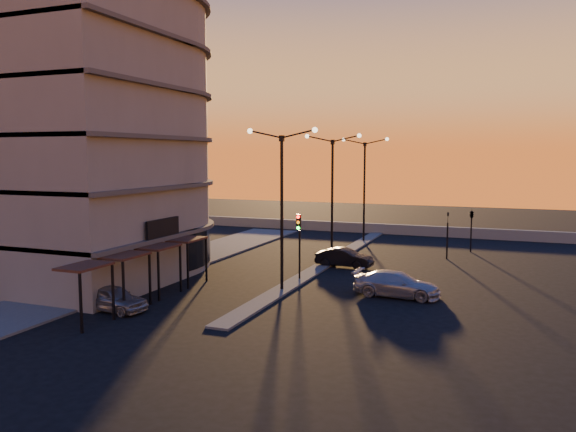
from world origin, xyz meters
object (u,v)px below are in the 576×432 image
at_px(traffic_light_main, 299,236).
at_px(streetlamp_mid, 332,187).
at_px(car_sedan, 344,258).
at_px(car_wagon, 397,284).
at_px(car_hatchback, 112,298).

bearing_deg(traffic_light_main, streetlamp_mid, 90.00).
xyz_separation_m(streetlamp_mid, traffic_light_main, (0.00, -7.13, -2.70)).
distance_m(car_sedan, car_wagon, 8.63).
bearing_deg(traffic_light_main, car_hatchback, -123.06).
distance_m(traffic_light_main, car_hatchback, 12.12).
distance_m(streetlamp_mid, car_wagon, 12.04).
relative_size(car_sedan, car_wagon, 0.83).
bearing_deg(car_wagon, car_sedan, 37.80).
xyz_separation_m(traffic_light_main, car_hatchback, (-6.50, -9.99, -2.23)).
distance_m(car_hatchback, car_wagon, 15.44).
bearing_deg(car_sedan, traffic_light_main, 167.59).
relative_size(traffic_light_main, car_hatchback, 1.09).
bearing_deg(streetlamp_mid, car_sedan, -50.85).
relative_size(car_hatchback, car_sedan, 0.96).
relative_size(traffic_light_main, car_sedan, 1.05).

